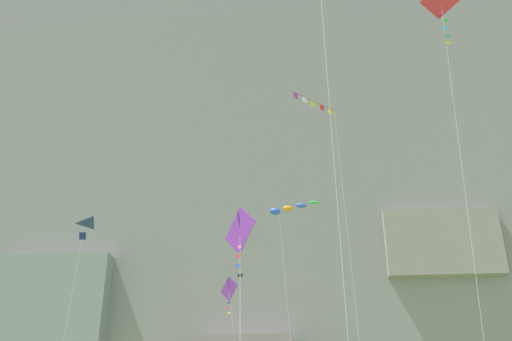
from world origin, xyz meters
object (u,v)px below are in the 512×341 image
kite_delta_high_right (74,236)px  kite_diamond_low_right (240,237)px  kite_windsock_near_cliff (287,210)px  kite_diamond_mid_left (442,12)px  kite_banner_upper_left (320,138)px  kite_diamond_far_left (230,294)px

kite_delta_high_right → kite_diamond_low_right: bearing=-41.3°
kite_windsock_near_cliff → kite_diamond_mid_left: bearing=-71.2°
kite_delta_high_right → kite_banner_upper_left: kite_banner_upper_left is taller
kite_banner_upper_left → kite_windsock_near_cliff: bearing=103.5°
kite_diamond_mid_left → kite_delta_high_right: 24.19m
kite_diamond_far_left → kite_delta_high_right: (-7.92, -13.40, 0.38)m
kite_diamond_far_left → kite_diamond_low_right: kite_diamond_far_left is taller
kite_diamond_low_right → kite_windsock_near_cliff: bearing=86.3°
kite_diamond_low_right → kite_banner_upper_left: kite_banner_upper_left is taller
kite_delta_high_right → kite_banner_upper_left: size_ratio=0.61×
kite_diamond_mid_left → kite_diamond_low_right: 14.51m
kite_diamond_mid_left → kite_delta_high_right: size_ratio=1.52×
kite_diamond_mid_left → kite_delta_high_right: (-20.74, 10.23, -7.10)m
kite_windsock_near_cliff → kite_diamond_low_right: kite_windsock_near_cliff is taller
kite_diamond_far_left → kite_diamond_low_right: size_ratio=1.26×
kite_windsock_near_cliff → kite_delta_high_right: bearing=-133.0°
kite_diamond_far_left → kite_diamond_mid_left: 27.91m
kite_banner_upper_left → kite_diamond_far_left: bearing=124.3°
kite_windsock_near_cliff → kite_banner_upper_left: size_ratio=0.88×
kite_delta_high_right → kite_windsock_near_cliff: 19.73m
kite_delta_high_right → kite_diamond_low_right: size_ratio=1.21×
kite_diamond_mid_left → kite_diamond_low_right: (-9.59, 0.43, -10.88)m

